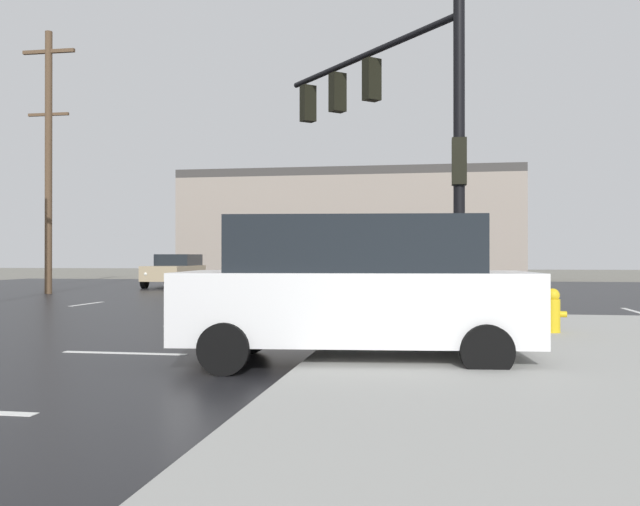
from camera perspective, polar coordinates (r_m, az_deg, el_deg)
ground_plane at (r=20.56m, az=-3.74°, el=-4.48°), size 120.00×120.00×0.00m
road_asphalt at (r=20.56m, az=-3.74°, el=-4.45°), size 44.00×44.00×0.02m
snow_strip_curbside at (r=16.01m, az=10.57°, el=-5.07°), size 4.00×1.60×0.06m
lane_markings at (r=18.97m, az=-1.15°, el=-4.77°), size 36.15×36.15×0.01m
traffic_signal_mast at (r=15.50m, az=6.04°, el=11.25°), size 4.41×5.11×6.45m
fire_hydrant at (r=13.14m, az=18.67°, el=-4.52°), size 0.48×0.26×0.79m
strip_building_background at (r=44.38m, az=2.68°, el=2.18°), size 20.78×8.00×6.79m
sedan_tan at (r=34.23m, az=-11.84°, el=-1.35°), size 2.18×4.60×1.58m
sedan_red at (r=28.66m, az=6.41°, el=-1.57°), size 4.66×2.36×1.58m
suv_white at (r=9.56m, az=2.91°, el=-2.81°), size 4.98×2.56×2.03m
utility_pole_far at (r=29.66m, az=-21.51°, el=7.38°), size 2.20×0.28×10.45m
utility_pole_distant at (r=37.75m, az=-21.53°, el=5.02°), size 2.20×0.28×9.51m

